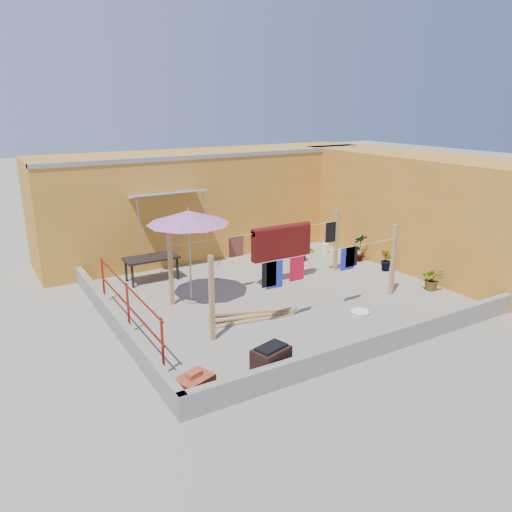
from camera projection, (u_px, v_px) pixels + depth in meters
name	position (u px, v px, depth m)	size (l,w,h in m)	color
ground	(278.00, 295.00, 12.56)	(80.00, 80.00, 0.00)	#9E998E
wall_back	(212.00, 200.00, 16.19)	(11.00, 3.27, 3.21)	#C4822B
wall_right	(427.00, 211.00, 14.64)	(2.40, 9.00, 3.20)	#C4822B
parapet_front	(380.00, 343.00, 9.56)	(8.30, 0.16, 0.44)	gray
parapet_left	(116.00, 322.00, 10.50)	(0.16, 7.30, 0.44)	gray
red_railing	(128.00, 301.00, 10.30)	(0.05, 4.20, 1.10)	#A72210
clothesline_rig	(283.00, 247.00, 12.92)	(5.09, 2.35, 1.80)	tan
patio_umbrella	(188.00, 218.00, 11.52)	(1.94, 1.94, 2.33)	gray
outdoor_table	(151.00, 259.00, 13.43)	(1.42, 0.71, 0.67)	black
brick_stack	(195.00, 388.00, 8.06)	(0.69, 0.60, 0.51)	#A23B25
lumber_pile	(253.00, 316.00, 11.17)	(2.13, 0.89, 0.13)	tan
brazier	(271.00, 361.00, 8.75)	(0.74, 0.59, 0.58)	black
white_basin	(360.00, 312.00, 11.43)	(0.44, 0.44, 0.08)	white
water_jug_a	(358.00, 256.00, 15.29)	(0.21, 0.21, 0.34)	white
water_jug_b	(325.00, 248.00, 16.01)	(0.24, 0.24, 0.38)	white
green_hose	(307.00, 251.00, 16.24)	(0.50, 0.50, 0.07)	#1B7A1F
plant_back_a	(290.00, 247.00, 15.55)	(0.62, 0.54, 0.69)	#275D1A
plant_back_b	(300.00, 249.00, 15.21)	(0.41, 0.41, 0.74)	#275D1A
plant_right_a	(360.00, 247.00, 15.15)	(0.46, 0.31, 0.88)	#275D1A
plant_right_b	(386.00, 260.00, 14.26)	(0.36, 0.29, 0.66)	#275D1A
plant_right_c	(433.00, 279.00, 12.82)	(0.54, 0.47, 0.60)	#275D1A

